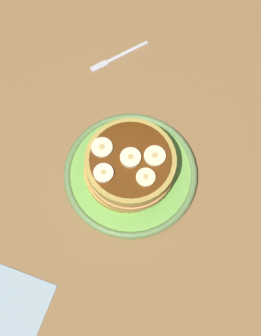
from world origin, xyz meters
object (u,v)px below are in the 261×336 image
(banana_slice_4, at_px, (146,177))
(plate, at_px, (130,174))
(pancake_stack, at_px, (130,165))
(banana_slice_2, at_px, (102,148))
(napkin, at_px, (12,307))
(banana_slice_0, at_px, (130,157))
(banana_slice_3, at_px, (104,173))
(banana_slice_1, at_px, (155,156))
(fork, at_px, (116,57))

(banana_slice_4, bearing_deg, plate, -135.08)
(pancake_stack, distance_m, banana_slice_2, 0.06)
(napkin, bearing_deg, banana_slice_2, 158.50)
(plate, relative_size, banana_slice_4, 7.58)
(napkin, bearing_deg, pancake_stack, 148.91)
(banana_slice_0, xyz_separation_m, banana_slice_3, (0.03, -0.04, -0.00))
(plate, xyz_separation_m, banana_slice_2, (-0.01, -0.05, 0.07))
(banana_slice_3, relative_size, banana_slice_4, 1.04)
(banana_slice_3, distance_m, napkin, 0.26)
(banana_slice_1, height_order, fork, banana_slice_1)
(banana_slice_1, xyz_separation_m, banana_slice_2, (-0.00, -0.09, -0.00))
(banana_slice_3, height_order, napkin, banana_slice_3)
(napkin, bearing_deg, banana_slice_3, 152.39)
(banana_slice_0, xyz_separation_m, napkin, (0.25, -0.15, -0.08))
(banana_slice_1, relative_size, banana_slice_3, 1.10)
(plate, distance_m, pancake_stack, 0.04)
(pancake_stack, xyz_separation_m, banana_slice_0, (-0.00, 0.00, 0.03))
(plate, xyz_separation_m, banana_slice_1, (-0.01, 0.04, 0.07))
(banana_slice_2, distance_m, napkin, 0.29)
(plate, relative_size, banana_slice_3, 7.29)
(banana_slice_2, height_order, napkin, banana_slice_2)
(banana_slice_2, relative_size, napkin, 0.32)
(banana_slice_1, distance_m, banana_slice_4, 0.04)
(banana_slice_0, relative_size, banana_slice_4, 1.10)
(pancake_stack, relative_size, banana_slice_4, 5.07)
(banana_slice_1, xyz_separation_m, fork, (-0.23, -0.11, -0.08))
(pancake_stack, height_order, banana_slice_1, banana_slice_1)
(banana_slice_1, bearing_deg, napkin, -36.17)
(banana_slice_1, relative_size, banana_slice_2, 1.00)
(pancake_stack, distance_m, banana_slice_0, 0.03)
(banana_slice_2, bearing_deg, banana_slice_3, 13.74)
(banana_slice_0, height_order, napkin, banana_slice_0)
(banana_slice_0, relative_size, banana_slice_2, 0.97)
(banana_slice_1, bearing_deg, plate, -75.53)
(plate, xyz_separation_m, fork, (-0.24, -0.07, -0.01))
(banana_slice_1, xyz_separation_m, napkin, (0.26, -0.19, -0.08))
(plate, height_order, napkin, plate)
(plate, bearing_deg, banana_slice_3, -49.51)
(pancake_stack, distance_m, banana_slice_1, 0.05)
(banana_slice_0, bearing_deg, plate, 15.52)
(banana_slice_3, height_order, banana_slice_4, same)
(banana_slice_3, distance_m, fork, 0.29)
(banana_slice_1, distance_m, banana_slice_3, 0.09)
(napkin, relative_size, fork, 1.04)
(pancake_stack, bearing_deg, banana_slice_1, 102.98)
(banana_slice_3, bearing_deg, banana_slice_1, 119.07)
(plate, xyz_separation_m, banana_slice_0, (-0.00, -0.00, 0.07))
(plate, bearing_deg, fork, -164.47)
(fork, bearing_deg, pancake_stack, 15.47)
(pancake_stack, bearing_deg, plate, 29.42)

